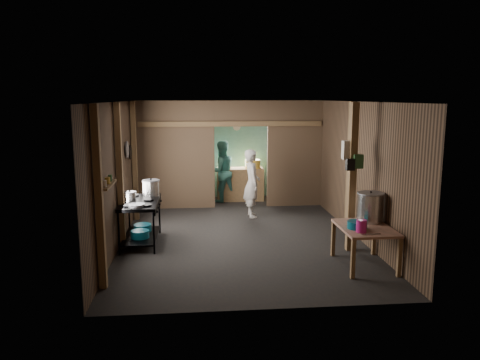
{
  "coord_description": "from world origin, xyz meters",
  "views": [
    {
      "loc": [
        -0.82,
        -9.02,
        2.68
      ],
      "look_at": [
        0.0,
        -0.2,
        1.1
      ],
      "focal_mm": 34.8,
      "sensor_mm": 36.0,
      "label": 1
    }
  ],
  "objects": [
    {
      "name": "worker_back",
      "position": [
        -0.2,
        2.82,
        0.79
      ],
      "size": [
        0.94,
        0.84,
        1.58
      ],
      "primitive_type": "imported",
      "rotation": [
        0.0,
        0.0,
        3.53
      ],
      "color": "#3A8076",
      "rests_on": "floor"
    },
    {
      "name": "post_left_a",
      "position": [
        -2.18,
        -2.6,
        1.3
      ],
      "size": [
        0.1,
        0.12,
        2.6
      ],
      "primitive_type": "cube",
      "color": "olive",
      "rests_on": "floor"
    },
    {
      "name": "turquoise_panel",
      "position": [
        0.0,
        3.44,
        1.25
      ],
      "size": [
        4.4,
        0.06,
        2.5
      ],
      "primitive_type": "cube",
      "color": "#6EAA9F",
      "rests_on": "wall_back"
    },
    {
      "name": "blue_tub_back",
      "position": [
        -1.88,
        -0.32,
        0.22
      ],
      "size": [
        0.34,
        0.34,
        0.13
      ],
      "primitive_type": "cylinder",
      "color": "#095366",
      "rests_on": "gas_range"
    },
    {
      "name": "post_left_b",
      "position": [
        -2.18,
        -0.8,
        1.3
      ],
      "size": [
        0.1,
        0.12,
        2.6
      ],
      "primitive_type": "cube",
      "color": "olive",
      "rests_on": "floor"
    },
    {
      "name": "ceiling",
      "position": [
        0.0,
        0.0,
        2.6
      ],
      "size": [
        4.5,
        7.0,
        0.0
      ],
      "primitive_type": "cube",
      "color": "#3C3937",
      "rests_on": "ground"
    },
    {
      "name": "wall_front",
      "position": [
        0.0,
        -3.5,
        1.3
      ],
      "size": [
        4.5,
        0.0,
        2.6
      ],
      "primitive_type": "cube",
      "color": "brown",
      "rests_on": "ground"
    },
    {
      "name": "post_free",
      "position": [
        1.85,
        -1.3,
        1.3
      ],
      "size": [
        0.12,
        0.12,
        2.6
      ],
      "primitive_type": "cube",
      "color": "olive",
      "rests_on": "floor"
    },
    {
      "name": "knife",
      "position": [
        1.76,
        -2.51,
        0.65
      ],
      "size": [
        0.3,
        0.04,
        0.01
      ],
      "primitive_type": "cube",
      "rotation": [
        0.0,
        0.0,
        0.01
      ],
      "color": "silver",
      "rests_on": "prep_table"
    },
    {
      "name": "stock_pot",
      "position": [
        2.01,
        -1.79,
        0.88
      ],
      "size": [
        0.52,
        0.52,
        0.51
      ],
      "primitive_type": null,
      "rotation": [
        0.0,
        0.0,
        -0.21
      ],
      "color": "silver",
      "rests_on": "prep_table"
    },
    {
      "name": "post_right",
      "position": [
        2.18,
        -0.2,
        1.3
      ],
      "size": [
        0.1,
        0.12,
        2.6
      ],
      "primitive_type": "cube",
      "color": "olive",
      "rests_on": "floor"
    },
    {
      "name": "cook",
      "position": [
        0.4,
        1.2,
        0.77
      ],
      "size": [
        0.41,
        0.59,
        1.54
      ],
      "primitive_type": "imported",
      "rotation": [
        0.0,
        0.0,
        1.64
      ],
      "color": "silver",
      "rests_on": "floor"
    },
    {
      "name": "prep_table",
      "position": [
        1.83,
        -2.09,
        0.32
      ],
      "size": [
        0.8,
        1.1,
        0.65
      ],
      "primitive_type": null,
      "color": "tan",
      "rests_on": "floor"
    },
    {
      "name": "stove_pot_med",
      "position": [
        -2.05,
        -0.62,
        0.89
      ],
      "size": [
        0.29,
        0.29,
        0.21
      ],
      "primitive_type": null,
      "rotation": [
        0.0,
        0.0,
        0.31
      ],
      "color": "silver",
      "rests_on": "gas_range"
    },
    {
      "name": "gas_range",
      "position": [
        -1.88,
        -0.58,
        0.4
      ],
      "size": [
        0.7,
        1.37,
        0.81
      ],
      "primitive_type": null,
      "color": "black",
      "rests_on": "floor"
    },
    {
      "name": "partition_left",
      "position": [
        -1.32,
        2.2,
        1.3
      ],
      "size": [
        1.85,
        0.1,
        2.6
      ],
      "primitive_type": "cube",
      "color": "brown",
      "rests_on": "floor"
    },
    {
      "name": "wall_back",
      "position": [
        0.0,
        3.5,
        1.3
      ],
      "size": [
        4.5,
        0.0,
        2.6
      ],
      "primitive_type": "cube",
      "color": "brown",
      "rests_on": "ground"
    },
    {
      "name": "wall_shelf",
      "position": [
        -2.15,
        -2.1,
        1.4
      ],
      "size": [
        0.14,
        0.8,
        0.03
      ],
      "primitive_type": "cube",
      "color": "olive",
      "rests_on": "wall_left"
    },
    {
      "name": "post_left_c",
      "position": [
        -2.18,
        1.2,
        1.3
      ],
      "size": [
        0.1,
        0.12,
        2.6
      ],
      "primitive_type": "cube",
      "color": "olive",
      "rests_on": "floor"
    },
    {
      "name": "pink_bucket",
      "position": [
        1.66,
        -2.37,
        0.74
      ],
      "size": [
        0.2,
        0.2,
        0.19
      ],
      "primitive_type": "cylinder",
      "rotation": [
        0.0,
        0.0,
        -0.3
      ],
      "color": "#C31D7C",
      "rests_on": "prep_table"
    },
    {
      "name": "back_counter",
      "position": [
        0.3,
        2.95,
        0.42
      ],
      "size": [
        1.2,
        0.5,
        0.85
      ],
      "primitive_type": "cube",
      "color": "olive",
      "rests_on": "floor"
    },
    {
      "name": "pan_lid_small",
      "position": [
        -2.21,
        0.8,
        1.55
      ],
      "size": [
        0.03,
        0.3,
        0.3
      ],
      "primitive_type": "cylinder",
      "rotation": [
        0.0,
        1.57,
        0.0
      ],
      "color": "black",
      "rests_on": "wall_left"
    },
    {
      "name": "stove_pot_large",
      "position": [
        -1.71,
        -0.17,
        0.96
      ],
      "size": [
        0.43,
        0.43,
        0.34
      ],
      "primitive_type": null,
      "rotation": [
        0.0,
        0.0,
        0.37
      ],
      "color": "silver",
      "rests_on": "gas_range"
    },
    {
      "name": "bag_black",
      "position": [
        1.78,
        -1.38,
        1.55
      ],
      "size": [
        0.14,
        0.1,
        0.2
      ],
      "primitive_type": "cube",
      "color": "black",
      "rests_on": "post_free"
    },
    {
      "name": "jar_yellow",
      "position": [
        -2.15,
        -2.1,
        1.47
      ],
      "size": [
        0.08,
        0.08,
        0.1
      ],
      "primitive_type": "cylinder",
      "color": "gold",
      "rests_on": "wall_shelf"
    },
    {
      "name": "cross_beam",
      "position": [
        0.0,
        2.15,
        2.05
      ],
      "size": [
        4.4,
        0.12,
        0.12
      ],
      "primitive_type": "cube",
      "color": "olive",
      "rests_on": "wall_left"
    },
    {
      "name": "blue_tub_front",
      "position": [
        -1.88,
        -0.74,
        0.23
      ],
      "size": [
        0.33,
        0.33,
        0.14
      ],
      "primitive_type": "cylinder",
      "color": "#095366",
      "rests_on": "gas_range"
    },
    {
      "name": "yellow_tub",
      "position": [
        0.63,
        2.95,
        0.96
      ],
      "size": [
        0.4,
        0.4,
        0.22
      ],
      "primitive_type": "cylinder",
      "color": "gold",
      "rests_on": "back_counter"
    },
    {
      "name": "bag_green",
      "position": [
        1.92,
        -1.36,
        1.6
      ],
      "size": [
        0.16,
        0.12,
        0.24
      ],
      "primitive_type": "cube",
      "color": "#2B5A2D",
      "rests_on": "post_free"
    },
    {
      "name": "wall_clock",
      "position": [
        0.25,
        3.4,
        1.9
      ],
      "size": [
        0.2,
        0.03,
        0.2
      ],
      "primitive_type": "cylinder",
      "rotation": [
        1.57,
        0.0,
        0.0
      ],
      "color": "beige",
      "rests_on": "wall_back"
    },
    {
      "name": "jar_white",
      "position": [
        -2.15,
        -2.35,
        1.47
      ],
      "size": [
        0.07,
        0.07,
        0.1
      ],
      "primitive_type": "cylinder",
      "color": "beige",
      "rests_on": "wall_shelf"
    },
    {
      "name": "wash_basin",
      "position": [
        1.67,
        -2.16,
        0.71
      ],
      "size": [
        0.4,
        0.4,
        0.12
      ],
      "primitive_type": "cylinder",
      "rotation": [
        0.0,
        0.0,
        -0.38
      ],
      "color": "#095366",
      "rests_on": "prep_table"
    },
    {
      "name": "jar_green",
      "position": [
        -2.15,
        -1.88,
        1.47
      ],
      "size": [
        0.06,
        0.06,
        0.1
      ],
      "primitive_type": "cylinder",
      "color": "#2B5A2D",
      "rests_on": "wall_shelf"
    },
    {
      "name": "partition_right",
      "position": [
        1.57,
        2.2,
        1.3
      ],
      "size": [
        1.35,
        0.1,
        2.6
      ],
      "primitive_type": "cube",
      "color": "brown",
      "rests_on": "floor"
    },
    {
      "name": "pan_lid_big",
      "position": [
        -2.21,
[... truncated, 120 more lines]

